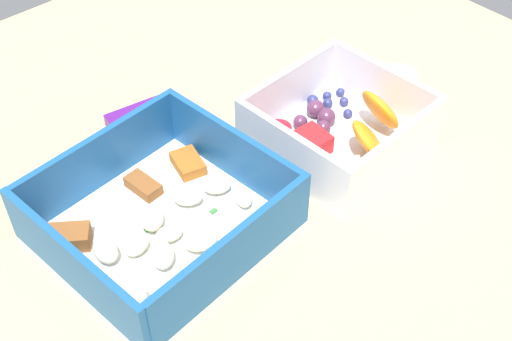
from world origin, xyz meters
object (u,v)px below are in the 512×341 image
Objects in this scene: fruit_bowl at (340,130)px; paper_cup_liner at (400,83)px; candy_bar at (142,114)px; pasta_container at (162,219)px.

fruit_bowl is 3.97× the size of paper_cup_liner.
candy_bar is (-11.28, 15.91, -1.44)cm from fruit_bowl.
pasta_container is at bearing 172.43° from fruit_bowl.
fruit_bowl reaches higher than paper_cup_liner.
pasta_container is at bearing 178.43° from paper_cup_liner.
candy_bar is at bearing 125.33° from fruit_bowl.
paper_cup_liner is (29.79, -0.82, -0.86)cm from pasta_container.
fruit_bowl is (18.72, -2.49, 0.19)cm from pasta_container.
pasta_container is 29.81cm from paper_cup_liner.
paper_cup_liner is at bearing -6.35° from pasta_container.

